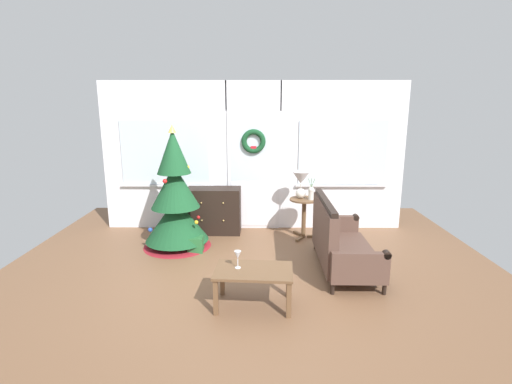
{
  "coord_description": "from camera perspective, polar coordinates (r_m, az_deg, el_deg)",
  "views": [
    {
      "loc": [
        0.08,
        -4.48,
        2.15
      ],
      "look_at": [
        0.05,
        0.55,
        1.0
      ],
      "focal_mm": 26.75,
      "sensor_mm": 36.0,
      "label": 1
    }
  ],
  "objects": [
    {
      "name": "christmas_tree",
      "position": [
        5.93,
        -11.92,
        -1.67
      ],
      "size": [
        1.04,
        1.04,
        1.87
      ],
      "color": "#4C331E",
      "rests_on": "ground"
    },
    {
      "name": "table_lamp",
      "position": [
        6.21,
        6.72,
        1.63
      ],
      "size": [
        0.28,
        0.28,
        0.44
      ],
      "color": "silver",
      "rests_on": "side_table"
    },
    {
      "name": "settee_sofa",
      "position": [
        5.22,
        12.19,
        -7.31
      ],
      "size": [
        0.74,
        1.56,
        0.96
      ],
      "color": "black",
      "rests_on": "ground"
    },
    {
      "name": "gift_box",
      "position": [
        5.84,
        -9.0,
        -7.72
      ],
      "size": [
        0.23,
        0.2,
        0.23
      ],
      "primitive_type": "cube",
      "color": "#266633",
      "rests_on": "ground"
    },
    {
      "name": "side_table",
      "position": [
        6.29,
        7.19,
        -2.69
      ],
      "size": [
        0.5,
        0.48,
        0.66
      ],
      "color": "brown",
      "rests_on": "ground"
    },
    {
      "name": "wine_glass",
      "position": [
        4.17,
        -2.76,
        -9.49
      ],
      "size": [
        0.08,
        0.08,
        0.2
      ],
      "color": "silver",
      "rests_on": "coffee_table"
    },
    {
      "name": "flower_vase",
      "position": [
        6.17,
        8.26,
        -0.09
      ],
      "size": [
        0.11,
        0.1,
        0.35
      ],
      "color": "beige",
      "rests_on": "side_table"
    },
    {
      "name": "ground_plane",
      "position": [
        4.97,
        -0.63,
        -12.76
      ],
      "size": [
        6.76,
        6.76,
        0.0
      ],
      "primitive_type": "plane",
      "color": "brown"
    },
    {
      "name": "back_wall_with_door",
      "position": [
        6.62,
        -0.36,
        5.36
      ],
      "size": [
        5.2,
        0.19,
        2.55
      ],
      "color": "white",
      "rests_on": "ground"
    },
    {
      "name": "coffee_table",
      "position": [
        4.21,
        -0.35,
        -12.3
      ],
      "size": [
        0.87,
        0.58,
        0.42
      ],
      "color": "brown",
      "rests_on": "ground"
    },
    {
      "name": "dresser_cabinet",
      "position": [
        6.56,
        -6.28,
        -2.77
      ],
      "size": [
        0.9,
        0.45,
        0.78
      ],
      "color": "black",
      "rests_on": "ground"
    }
  ]
}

